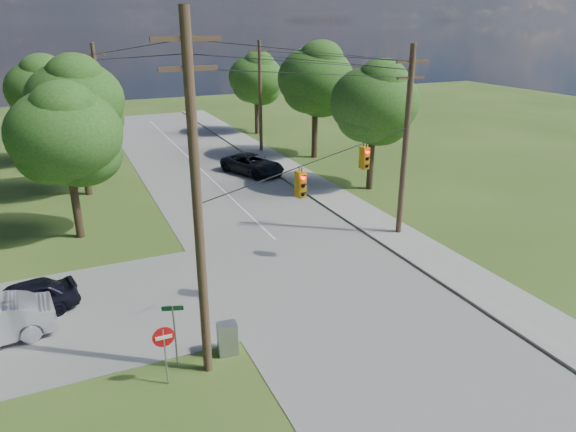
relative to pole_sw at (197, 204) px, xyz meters
name	(u,v)px	position (x,y,z in m)	size (l,w,h in m)	color
ground	(328,344)	(4.60, -0.40, -6.23)	(140.00, 140.00, 0.00)	#334C19
main_road	(316,278)	(6.60, 4.60, -6.21)	(10.00, 100.00, 0.03)	gray
sidewalk_east	(428,253)	(13.30, 4.60, -6.17)	(2.60, 100.00, 0.12)	#9B9891
pole_sw	(197,204)	(0.00, 0.00, 0.00)	(2.00, 0.32, 12.00)	brown
pole_ne	(406,141)	(13.50, 7.60, -0.76)	(2.00, 0.32, 10.50)	brown
pole_north_e	(260,96)	(13.50, 29.60, -1.10)	(2.00, 0.32, 10.00)	brown
pole_north_w	(100,106)	(-0.40, 29.60, -1.10)	(2.00, 0.32, 10.00)	brown
power_lines	(254,70)	(6.10, 11.14, 2.93)	(13.93, 29.62, 4.93)	black
traffic_signals	(335,169)	(7.15, 4.03, -0.73)	(4.91, 3.27, 1.05)	orange
tree_w_near	(65,134)	(-3.40, 14.60, -0.30)	(6.00, 6.00, 8.40)	#483524
tree_w_mid	(75,101)	(-2.40, 22.60, 0.35)	(6.40, 6.40, 9.22)	#483524
tree_w_far	(44,90)	(-4.40, 32.60, 0.02)	(6.00, 6.00, 8.73)	#483524
tree_e_near	(374,103)	(16.60, 15.60, 0.02)	(6.20, 6.20, 8.81)	#483524
tree_e_mid	(316,79)	(17.10, 25.60, 0.68)	(6.60, 6.60, 9.64)	#483524
tree_e_far	(256,78)	(16.10, 37.60, -0.31)	(5.80, 5.80, 8.32)	#483524
car_cross_dark	(21,301)	(-6.07, 6.44, -5.45)	(1.77, 4.39, 1.50)	black
car_main_north	(253,164)	(10.10, 22.73, -5.43)	(2.56, 5.56, 1.54)	black
control_cabinet	(227,339)	(0.93, 0.60, -5.59)	(0.71, 0.51, 1.28)	gray
do_not_enter_sign	(164,343)	(-1.46, -0.20, -4.59)	(0.75, 0.08, 2.23)	gray
street_name_sign	(174,328)	(-0.95, 0.60, -4.63)	(0.72, 0.25, 2.48)	gray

